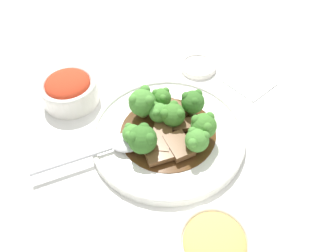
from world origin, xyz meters
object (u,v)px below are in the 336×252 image
broccoli_floret_0 (159,112)px  sauce_dish (198,66)px  broccoli_floret_4 (204,126)px  broccoli_floret_2 (142,102)px  beef_strip_2 (161,153)px  broccoli_floret_6 (197,140)px  beef_strip_0 (179,146)px  serving_spoon (123,143)px  broccoli_floret_8 (142,139)px  side_bowl_appetizer (214,244)px  broccoli_floret_7 (193,102)px  main_plate (168,134)px  beef_strip_4 (178,108)px  broccoli_floret_1 (162,97)px  side_bowl_kimchi (69,89)px  beef_strip_1 (190,124)px  broccoli_floret_3 (132,134)px  beef_strip_3 (162,138)px  broccoli_floret_5 (173,114)px

broccoli_floret_0 → sauce_dish: (0.10, -0.18, -0.04)m
broccoli_floret_4 → broccoli_floret_2: bearing=27.4°
beef_strip_2 → broccoli_floret_0: 0.08m
broccoli_floret_2 → broccoli_floret_0: bearing=-153.0°
broccoli_floret_4 → broccoli_floret_6: broccoli_floret_4 is taller
beef_strip_2 → beef_strip_0: bearing=-99.9°
sauce_dish → serving_spoon: bearing=112.6°
broccoli_floret_8 → beef_strip_2: bearing=-145.8°
broccoli_floret_2 → side_bowl_appetizer: broccoli_floret_2 is taller
broccoli_floret_7 → broccoli_floret_4: bearing=159.9°
beef_strip_0 → broccoli_floret_0: (0.07, -0.01, 0.02)m
main_plate → broccoli_floret_2: (0.06, 0.02, 0.04)m
beef_strip_4 → broccoli_floret_1: broccoli_floret_1 is taller
broccoli_floret_8 → side_bowl_kimchi: size_ratio=0.47×
broccoli_floret_8 → side_bowl_appetizer: broccoli_floret_8 is taller
beef_strip_4 → broccoli_floret_2: bearing=65.8°
beef_strip_1 → sauce_dish: bearing=-43.8°
broccoli_floret_3 → side_bowl_kimchi: (0.19, 0.04, -0.01)m
broccoli_floret_2 → broccoli_floret_8: 0.09m
beef_strip_3 → side_bowl_appetizer: (-0.21, 0.05, -0.00)m
beef_strip_0 → broccoli_floret_8: size_ratio=1.13×
broccoli_floret_3 → broccoli_floret_6: bearing=-134.4°
serving_spoon → beef_strip_3: bearing=-113.9°
beef_strip_4 → side_bowl_appetizer: 0.28m
beef_strip_4 → broccoli_floret_1: size_ratio=1.29×
broccoli_floret_5 → main_plate: bearing=114.5°
sauce_dish → side_bowl_appetizer: bearing=144.4°
broccoli_floret_7 → broccoli_floret_8: same height
serving_spoon → sauce_dish: size_ratio=2.59×
broccoli_floret_1 → side_bowl_appetizer: (-0.28, 0.10, -0.02)m
beef_strip_1 → beef_strip_2: bearing=106.2°
broccoli_floret_6 → side_bowl_appetizer: 0.18m
broccoli_floret_4 → broccoli_floret_3: bearing=59.0°
broccoli_floret_8 → broccoli_floret_1: bearing=-51.3°
broccoli_floret_8 → broccoli_floret_5: bearing=-77.3°
serving_spoon → broccoli_floret_6: bearing=-129.4°
broccoli_floret_0 → sauce_dish: bearing=-60.7°
broccoli_floret_2 → broccoli_floret_5: (-0.06, -0.03, -0.01)m
beef_strip_0 → broccoli_floret_5: size_ratio=1.25×
beef_strip_0 → broccoli_floret_3: size_ratio=1.55×
beef_strip_0 → broccoli_floret_4: 0.06m
broccoli_floret_8 → side_bowl_kimchi: 0.22m
broccoli_floret_5 → broccoli_floret_3: bearing=84.2°
beef_strip_1 → beef_strip_4: same height
main_plate → side_bowl_appetizer: size_ratio=2.50×
broccoli_floret_4 → beef_strip_0: bearing=83.0°
beef_strip_2 → beef_strip_4: bearing=-51.5°
main_plate → beef_strip_0: beef_strip_0 is taller
broccoli_floret_3 → broccoli_floret_7: bearing=-93.2°
broccoli_floret_0 → broccoli_floret_6: (-0.10, -0.01, 0.00)m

